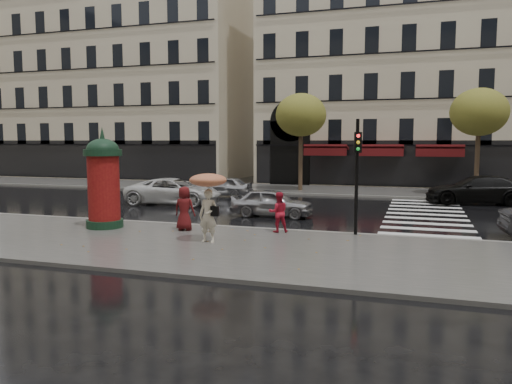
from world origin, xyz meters
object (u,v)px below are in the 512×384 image
(morris_column, at_px, (104,180))
(car_black, at_px, (477,190))
(man_burgundy, at_px, (184,208))
(car_silver, at_px, (272,203))
(traffic_light, at_px, (357,165))
(car_far_silver, at_px, (223,186))
(car_white, at_px, (174,191))
(woman_umbrella, at_px, (208,196))
(woman_red, at_px, (278,212))

(morris_column, height_order, car_black, morris_column)
(man_burgundy, relative_size, car_silver, 0.43)
(traffic_light, distance_m, car_far_silver, 14.74)
(traffic_light, relative_size, car_black, 0.77)
(car_white, height_order, car_black, car_black)
(morris_column, height_order, traffic_light, traffic_light)
(car_black, bearing_deg, car_far_silver, -92.53)
(woman_umbrella, relative_size, morris_column, 0.61)
(car_silver, relative_size, car_far_silver, 1.02)
(morris_column, relative_size, car_far_silver, 1.04)
(morris_column, bearing_deg, woman_umbrella, -15.83)
(man_burgundy, bearing_deg, car_silver, -112.08)
(woman_umbrella, height_order, car_far_silver, woman_umbrella)
(woman_red, relative_size, traffic_light, 0.36)
(man_burgundy, relative_size, car_white, 0.32)
(car_silver, bearing_deg, car_white, 67.69)
(man_burgundy, xyz_separation_m, car_white, (-4.35, 7.57, -0.22))
(man_burgundy, relative_size, traffic_light, 0.40)
(car_white, bearing_deg, car_black, -76.34)
(man_burgundy, xyz_separation_m, traffic_light, (6.24, 1.02, 1.67))
(morris_column, bearing_deg, woman_red, 9.22)
(car_white, bearing_deg, traffic_light, -126.91)
(man_burgundy, bearing_deg, traffic_light, -171.40)
(woman_umbrella, distance_m, man_burgundy, 2.62)
(woman_red, bearing_deg, traffic_light, 161.54)
(man_burgundy, height_order, car_white, man_burgundy)
(car_silver, bearing_deg, car_far_silver, 36.29)
(car_far_silver, bearing_deg, traffic_light, 37.73)
(car_silver, height_order, car_white, car_white)
(woman_umbrella, height_order, car_white, woman_umbrella)
(woman_umbrella, xyz_separation_m, morris_column, (-4.99, 1.41, 0.30))
(woman_umbrella, bearing_deg, car_far_silver, 109.98)
(man_burgundy, xyz_separation_m, car_black, (11.43, 12.95, -0.17))
(morris_column, xyz_separation_m, car_silver, (5.20, 5.42, -1.33))
(woman_umbrella, relative_size, car_far_silver, 0.64)
(woman_umbrella, distance_m, car_white, 11.23)
(car_black, height_order, car_far_silver, car_black)
(man_burgundy, relative_size, morris_column, 0.43)
(car_silver, height_order, car_far_silver, car_silver)
(woman_red, xyz_separation_m, morris_column, (-6.69, -1.09, 1.12))
(car_silver, bearing_deg, traffic_light, -133.66)
(woman_red, distance_m, traffic_light, 3.30)
(woman_red, height_order, car_white, woman_red)
(woman_red, bearing_deg, car_white, -66.39)
(man_burgundy, height_order, car_silver, man_burgundy)
(morris_column, distance_m, car_silver, 7.63)
(car_far_silver, bearing_deg, man_burgundy, 12.24)
(woman_red, bearing_deg, woman_umbrella, 30.65)
(woman_umbrella, height_order, man_burgundy, woman_umbrella)
(car_white, bearing_deg, car_far_silver, -18.37)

